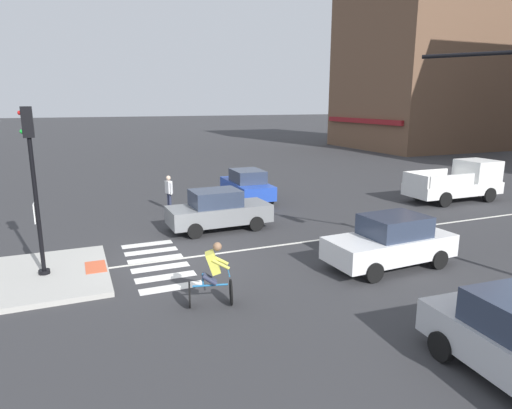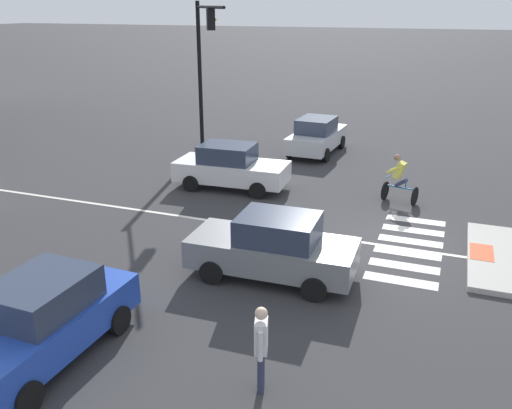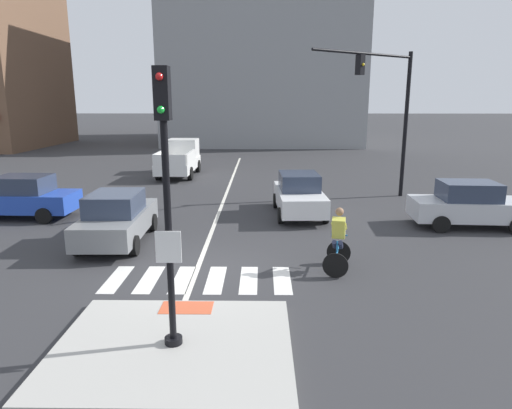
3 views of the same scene
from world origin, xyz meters
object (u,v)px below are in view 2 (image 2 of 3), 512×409
Objects in this scene: car_grey_westbound_near at (274,247)px; car_white_eastbound_mid at (231,167)px; cyclist at (399,178)px; car_blue_cross_left at (41,321)px; pedestrian_at_curb_left at (261,343)px; car_silver_cross_right at (317,136)px; traffic_light_mast at (203,55)px.

car_grey_westbound_near is 7.09m from car_white_eastbound_mid.
cyclist reaches higher than car_white_eastbound_mid.
car_blue_cross_left is 2.48× the size of pedestrian_at_curb_left.
cyclist is (11.24, -5.33, 0.06)m from car_blue_cross_left.
car_silver_cross_right is 1.01× the size of car_white_eastbound_mid.
car_silver_cross_right is at bearing -69.28° from traffic_light_mast.
car_blue_cross_left is 2.47× the size of cyclist.
pedestrian_at_curb_left is at bearing -164.27° from car_grey_westbound_near.
pedestrian_at_curb_left reaches higher than car_white_eastbound_mid.
car_white_eastbound_mid is 10.71m from car_blue_cross_left.
car_grey_westbound_near is 1.00× the size of car_blue_cross_left.
cyclist is at bearing -141.77° from car_silver_cross_right.
car_silver_cross_right is 1.01× the size of car_blue_cross_left.
car_silver_cross_right is at bearing 11.03° from pedestrian_at_curb_left.
pedestrian_at_curb_left is (-10.68, 1.12, 0.11)m from cyclist.
car_white_eastbound_mid is 2.50× the size of pedestrian_at_curb_left.
traffic_light_mast is at bearing 33.17° from car_grey_westbound_near.
traffic_light_mast is 12.72m from car_grey_westbound_near.
car_white_eastbound_mid is at bearing -144.55° from traffic_light_mast.
car_grey_westbound_near is at bearing 15.73° from pedestrian_at_curb_left.
traffic_light_mast is at bearing 67.95° from cyclist.
car_white_eastbound_mid is at bearing 25.62° from pedestrian_at_curb_left.
car_blue_cross_left is at bearing -166.33° from traffic_light_mast.
traffic_light_mast is 16.66m from pedestrian_at_curb_left.
car_silver_cross_right is at bearing 38.23° from cyclist.
cyclist reaches higher than car_blue_cross_left.
cyclist is 1.01× the size of pedestrian_at_curb_left.
car_silver_cross_right and car_grey_westbound_near have the same top height.
traffic_light_mast reaches higher than pedestrian_at_curb_left.
car_white_eastbound_mid is (-4.17, -2.97, -3.55)m from traffic_light_mast.
traffic_light_mast is 1.57× the size of car_white_eastbound_mid.
car_blue_cross_left is (-4.64, 3.07, 0.00)m from car_grey_westbound_near.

